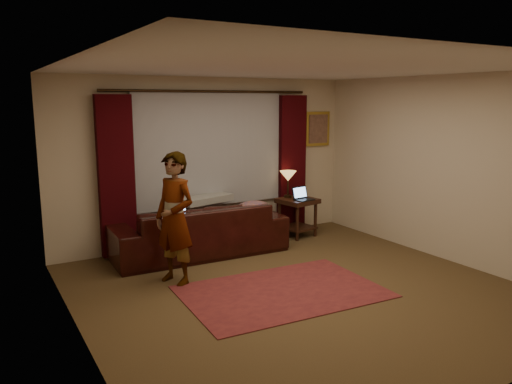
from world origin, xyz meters
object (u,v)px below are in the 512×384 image
end_table (297,217)px  laptop_table (304,194)px  person (175,219)px  laptop_sofa (181,218)px  sofa (198,220)px  tiffany_lamp (288,184)px

end_table → laptop_table: bearing=-85.2°
person → laptop_sofa: bearing=130.4°
laptop_sofa → end_table: 2.23m
sofa → laptop_table: bearing=179.5°
sofa → person: bearing=54.5°
sofa → tiffany_lamp: (1.75, 0.26, 0.35)m
sofa → tiffany_lamp: 1.81m
laptop_sofa → end_table: (2.19, 0.31, -0.32)m
sofa → end_table: (1.83, 0.09, -0.19)m
laptop_sofa → tiffany_lamp: 2.17m
tiffany_lamp → laptop_table: (0.09, -0.34, -0.12)m
laptop_sofa → end_table: bearing=-0.3°
laptop_sofa → laptop_table: laptop_table is taller
person → tiffany_lamp: bearing=93.2°
end_table → tiffany_lamp: bearing=114.7°
laptop_table → laptop_sofa: bearing=175.6°
person → sofa: bearing=119.8°
tiffany_lamp → laptop_table: tiffany_lamp is taller
laptop_table → end_table: bearing=86.7°
end_table → sofa: bearing=-177.2°
end_table → tiffany_lamp: (-0.08, 0.17, 0.54)m
laptop_sofa → tiffany_lamp: (2.11, 0.48, 0.22)m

